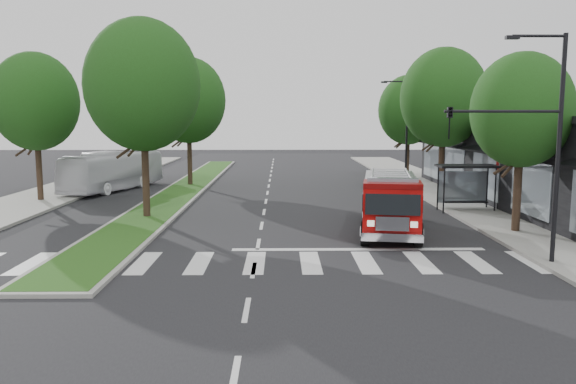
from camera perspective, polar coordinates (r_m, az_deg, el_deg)
ground at (r=23.28m, az=-3.04°, el=-5.32°), size 140.00×140.00×0.00m
sidewalk_right at (r=35.04m, az=18.55°, el=-1.24°), size 5.00×80.00×0.15m
sidewalk_left at (r=36.50m, az=-25.75°, el=-1.26°), size 5.00×80.00×0.15m
median at (r=41.58m, az=-10.33°, el=0.36°), size 3.00×50.00×0.15m
storefront_row at (r=36.51m, az=25.40°, el=2.60°), size 8.00×30.00×5.00m
bus_shelter at (r=32.64m, az=17.60°, el=1.66°), size 3.20×1.60×2.61m
tree_right_near at (r=26.85m, az=22.65°, el=7.66°), size 4.40×4.40×8.05m
tree_right_mid at (r=38.19m, az=15.53°, el=9.22°), size 5.60×5.60×9.72m
tree_right_far at (r=47.87m, az=12.14°, el=8.14°), size 5.00×5.00×8.73m
tree_median_near at (r=29.56m, az=-14.55°, el=10.47°), size 5.80×5.80×10.16m
tree_median_far at (r=43.26m, az=-10.08°, el=9.14°), size 5.60×5.60×9.72m
tree_left_mid at (r=37.78m, az=-24.30°, el=8.36°), size 5.20×5.20×9.16m
streetlight_right_near at (r=21.06m, az=23.71°, el=5.52°), size 4.08×0.22×8.00m
streetlight_right_far at (r=43.71m, az=11.78°, el=6.45°), size 2.11×0.20×8.00m
fire_engine at (r=26.03m, az=10.34°, el=-1.09°), size 3.67×8.28×2.77m
city_bus at (r=42.29m, az=-17.24°, el=2.08°), size 5.05×10.42×2.83m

